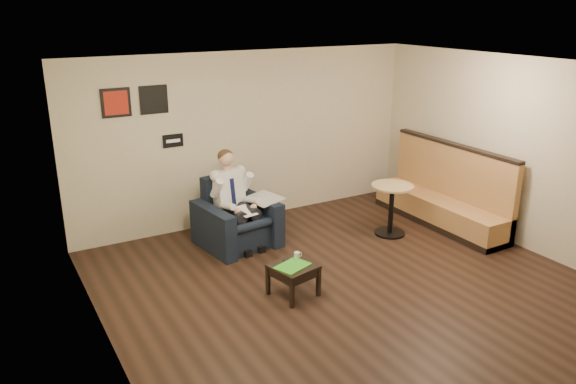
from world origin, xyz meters
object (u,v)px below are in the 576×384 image
smartphone (288,260)px  seated_man (241,204)px  cafe_table (391,210)px  banquette (441,186)px  coffee_mug (297,255)px  armchair (237,214)px  green_folder (293,266)px  side_table (293,280)px

smartphone → seated_man: bearing=85.6°
seated_man → cafe_table: bearing=-24.8°
seated_man → smartphone: seated_man is taller
cafe_table → banquette: bearing=-2.6°
seated_man → coffee_mug: seated_man is taller
armchair → cafe_table: size_ratio=1.27×
coffee_mug → cafe_table: cafe_table is taller
coffee_mug → smartphone: (-0.12, 0.01, -0.04)m
smartphone → banquette: size_ratio=0.05×
cafe_table → green_folder: bearing=-157.8°
seated_man → banquette: size_ratio=0.54×
seated_man → side_table: (-0.07, -1.64, -0.48)m
side_table → smartphone: (0.01, 0.15, 0.21)m
seated_man → side_table: bearing=-100.2°
seated_man → side_table: seated_man is taller
side_table → armchair: bearing=88.2°
coffee_mug → cafe_table: 2.34m
coffee_mug → smartphone: 0.13m
smartphone → side_table: bearing=-97.4°
armchair → cafe_table: armchair is taller
coffee_mug → cafe_table: size_ratio=0.11×
green_folder → cafe_table: (2.36, 0.96, -0.01)m
side_table → cafe_table: cafe_table is taller
armchair → seated_man: bearing=-90.0°
armchair → smartphone: size_ratio=8.08×
green_folder → banquette: (3.36, 0.92, 0.24)m
coffee_mug → side_table: bearing=-134.2°
side_table → banquette: (3.34, 0.89, 0.45)m
side_table → cafe_table: (2.34, 0.94, 0.20)m
armchair → green_folder: size_ratio=2.51×
armchair → side_table: armchair is taller
side_table → coffee_mug: 0.32m
smartphone → coffee_mug: bearing=-7.1°
side_table → smartphone: size_ratio=3.93×
armchair → side_table: 1.80m
coffee_mug → banquette: bearing=13.2°
smartphone → banquette: banquette is taller
seated_man → cafe_table: size_ratio=1.68×
side_table → smartphone: bearing=84.8°
banquette → cafe_table: (-1.00, 0.04, -0.25)m
green_folder → smartphone: (0.04, 0.18, -0.00)m
green_folder → cafe_table: cafe_table is taller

